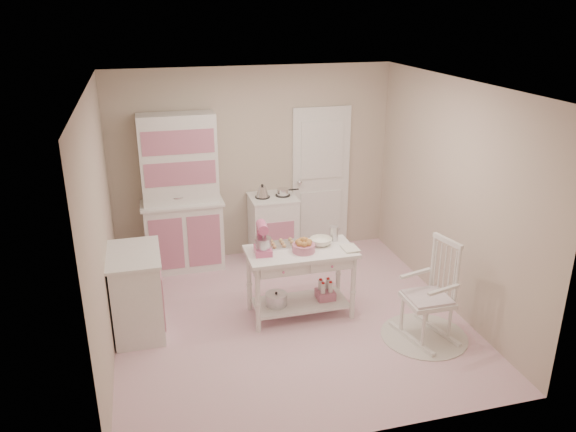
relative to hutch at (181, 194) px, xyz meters
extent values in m
plane|color=pink|center=(1.01, -1.66, -1.04)|extent=(3.80, 3.80, 0.00)
cube|color=white|center=(1.01, -1.66, 1.56)|extent=(3.80, 3.80, 0.04)
cube|color=beige|center=(1.01, 0.24, 0.26)|extent=(3.80, 0.04, 2.60)
cube|color=beige|center=(1.01, -3.56, 0.26)|extent=(3.80, 0.04, 2.60)
cube|color=beige|center=(-0.89, -1.66, 0.26)|extent=(0.04, 3.80, 2.60)
cube|color=beige|center=(2.91, -1.66, 0.26)|extent=(0.04, 3.80, 2.60)
cube|color=white|center=(1.96, 0.21, -0.02)|extent=(0.82, 0.05, 2.04)
cube|color=white|center=(0.00, 0.00, 0.00)|extent=(1.06, 0.50, 2.08)
cube|color=white|center=(1.20, -0.05, -0.58)|extent=(0.62, 0.57, 0.92)
cube|color=white|center=(-0.62, -1.46, -0.58)|extent=(0.54, 0.84, 0.92)
cylinder|color=white|center=(2.31, -2.37, -1.03)|extent=(0.92, 0.92, 0.01)
cube|color=white|center=(2.31, -2.37, -0.49)|extent=(0.64, 0.81, 1.10)
cube|color=white|center=(1.15, -1.57, -0.64)|extent=(1.20, 0.60, 0.80)
cube|color=#E56196|center=(0.73, -1.55, -0.07)|extent=(0.22, 0.30, 0.34)
cube|color=silver|center=(1.00, -1.39, -0.23)|extent=(0.34, 0.24, 0.02)
cylinder|color=#CB7592|center=(1.17, -1.62, -0.19)|extent=(0.25, 0.25, 0.09)
imported|color=white|center=(1.41, -1.49, -0.20)|extent=(0.25, 0.25, 0.08)
cylinder|color=silver|center=(1.59, -1.41, -0.16)|extent=(0.10, 0.10, 0.17)
imported|color=white|center=(1.60, -1.69, -0.23)|extent=(0.17, 0.23, 0.02)
camera|label=1|loc=(-0.42, -6.98, 2.31)|focal=35.00mm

